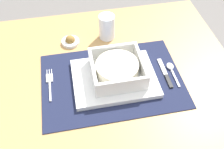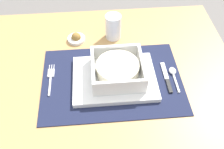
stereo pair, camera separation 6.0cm
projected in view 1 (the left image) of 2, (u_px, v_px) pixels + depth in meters
name	position (u px, v px, depth m)	size (l,w,h in m)	color
dining_table	(105.00, 92.00, 0.97)	(0.91, 0.72, 0.71)	#B2844C
placemat	(112.00, 80.00, 0.86)	(0.46, 0.32, 0.00)	#191E38
serving_plate	(114.00, 78.00, 0.86)	(0.27, 0.20, 0.02)	white
porridge_bowl	(117.00, 69.00, 0.84)	(0.17, 0.17, 0.06)	white
fork	(50.00, 82.00, 0.85)	(0.02, 0.13, 0.00)	silver
spoon	(171.00, 68.00, 0.89)	(0.02, 0.11, 0.01)	silver
butter_knife	(166.00, 75.00, 0.88)	(0.01, 0.13, 0.01)	black
drinking_glass	(107.00, 28.00, 0.98)	(0.06, 0.06, 0.10)	white
condiment_saucer	(70.00, 41.00, 0.98)	(0.07, 0.07, 0.04)	white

